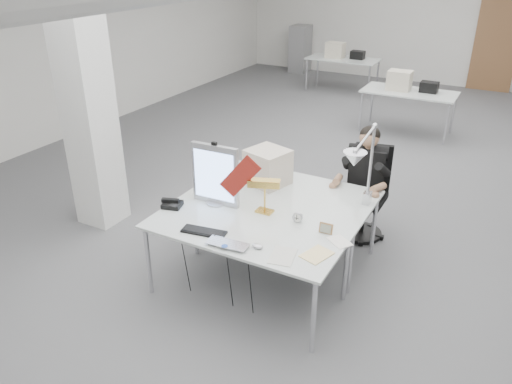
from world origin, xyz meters
TOP-DOWN VIEW (x-y plane):
  - room_shell at (0.04, 0.13)m, footprint 10.04×14.04m
  - desk_main at (0.00, -2.50)m, footprint 1.80×0.90m
  - desk_second at (0.00, -1.60)m, footprint 1.80×0.90m
  - bg_desk_a at (0.20, 3.00)m, footprint 1.60×0.80m
  - bg_desk_b at (-1.80, 5.20)m, footprint 1.60×0.80m
  - filing_cabinet at (-3.50, 6.65)m, footprint 0.45×0.55m
  - office_chair at (0.62, -0.88)m, footprint 0.60×0.60m
  - seated_person at (0.62, -0.93)m, footprint 0.63×0.73m
  - monitor at (-0.49, -2.21)m, footprint 0.49×0.07m
  - pennant at (-0.20, -2.25)m, footprint 0.41×0.08m
  - keyboard at (-0.28, -2.75)m, footprint 0.42×0.19m
  - laptop at (0.02, -2.89)m, footprint 0.38×0.27m
  - mouse at (0.25, -2.75)m, footprint 0.10×0.07m
  - bankers_lamp at (0.01, -2.15)m, footprint 0.32×0.22m
  - desk_phone at (-0.83, -2.48)m, footprint 0.22×0.20m
  - picture_frame_left at (-0.74, -2.10)m, footprint 0.15×0.11m
  - picture_frame_right at (0.67, -2.24)m, footprint 0.13×0.04m
  - desk_clock at (0.36, -2.18)m, footprint 0.10×0.05m
  - paper_stack_a at (0.49, -2.75)m, footprint 0.24×0.31m
  - paper_stack_b at (0.73, -2.61)m, footprint 0.25×0.30m
  - paper_stack_c at (0.82, -2.32)m, footprint 0.25×0.24m
  - beige_monitor at (-0.26, -1.56)m, footprint 0.49×0.47m
  - architect_lamp at (0.81, -1.76)m, footprint 0.35×0.66m

SIDE VIEW (x-z plane):
  - office_chair at x=0.62m, z-range 0.00..1.03m
  - filing_cabinet at x=-3.50m, z-range 0.00..1.20m
  - desk_main at x=0.00m, z-range 0.73..0.75m
  - desk_second at x=0.00m, z-range 0.73..0.75m
  - bg_desk_a at x=0.20m, z-range 0.73..0.75m
  - bg_desk_b at x=-1.80m, z-range 0.73..0.75m
  - paper_stack_a at x=0.49m, z-range 0.76..0.76m
  - paper_stack_c at x=0.82m, z-range 0.76..0.76m
  - paper_stack_b at x=0.73m, z-range 0.76..0.76m
  - keyboard at x=-0.28m, z-range 0.76..0.77m
  - laptop at x=0.02m, z-range 0.76..0.78m
  - mouse at x=0.25m, z-range 0.76..0.79m
  - desk_phone at x=-0.83m, z-range 0.76..0.80m
  - picture_frame_right at x=0.67m, z-range 0.75..0.85m
  - desk_clock at x=0.36m, z-range 0.76..0.85m
  - picture_frame_left at x=-0.74m, z-range 0.75..0.87m
  - seated_person at x=0.62m, z-range 0.43..1.37m
  - bankers_lamp at x=0.01m, z-range 0.76..1.10m
  - beige_monitor at x=-0.26m, z-range 0.75..1.13m
  - monitor at x=-0.49m, z-range 0.75..1.36m
  - pennant at x=-0.20m, z-range 0.90..1.35m
  - architect_lamp at x=0.81m, z-range 0.76..1.56m
  - room_shell at x=0.04m, z-range 0.07..3.31m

